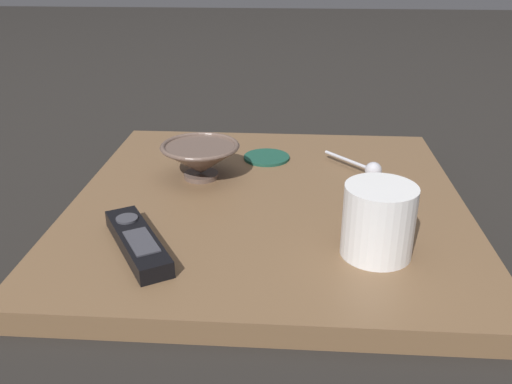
{
  "coord_description": "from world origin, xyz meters",
  "views": [
    {
      "loc": [
        0.03,
        -0.77,
        0.4
      ],
      "look_at": [
        -0.02,
        -0.03,
        0.05
      ],
      "focal_mm": 38.17,
      "sensor_mm": 36.0,
      "label": 1
    }
  ],
  "objects_px": {
    "cereal_bowl": "(200,158)",
    "teaspoon": "(370,169)",
    "coffee_mug": "(378,220)",
    "drink_coaster": "(267,157)",
    "tv_remote_near": "(137,242)"
  },
  "relations": [
    {
      "from": "cereal_bowl",
      "to": "teaspoon",
      "type": "bearing_deg",
      "value": 4.61
    },
    {
      "from": "coffee_mug",
      "to": "drink_coaster",
      "type": "bearing_deg",
      "value": 115.78
    },
    {
      "from": "cereal_bowl",
      "to": "tv_remote_near",
      "type": "bearing_deg",
      "value": -100.31
    },
    {
      "from": "teaspoon",
      "to": "cereal_bowl",
      "type": "bearing_deg",
      "value": -175.39
    },
    {
      "from": "tv_remote_near",
      "to": "cereal_bowl",
      "type": "bearing_deg",
      "value": 79.69
    },
    {
      "from": "coffee_mug",
      "to": "teaspoon",
      "type": "bearing_deg",
      "value": 85.02
    },
    {
      "from": "tv_remote_near",
      "to": "drink_coaster",
      "type": "xyz_separation_m",
      "value": [
        0.15,
        0.34,
        -0.01
      ]
    },
    {
      "from": "tv_remote_near",
      "to": "teaspoon",
      "type": "bearing_deg",
      "value": 38.87
    },
    {
      "from": "coffee_mug",
      "to": "cereal_bowl",
      "type": "bearing_deg",
      "value": 139.01
    },
    {
      "from": "tv_remote_near",
      "to": "drink_coaster",
      "type": "height_order",
      "value": "tv_remote_near"
    },
    {
      "from": "drink_coaster",
      "to": "coffee_mug",
      "type": "bearing_deg",
      "value": -64.22
    },
    {
      "from": "tv_remote_near",
      "to": "drink_coaster",
      "type": "distance_m",
      "value": 0.37
    },
    {
      "from": "coffee_mug",
      "to": "tv_remote_near",
      "type": "xyz_separation_m",
      "value": [
        -0.31,
        -0.01,
        -0.04
      ]
    },
    {
      "from": "coffee_mug",
      "to": "tv_remote_near",
      "type": "relative_size",
      "value": 0.74
    },
    {
      "from": "cereal_bowl",
      "to": "coffee_mug",
      "type": "relative_size",
      "value": 1.07
    }
  ]
}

